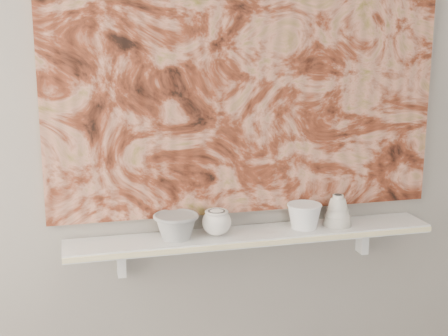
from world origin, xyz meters
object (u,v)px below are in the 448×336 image
object	(u,v)px
shelf	(253,236)
painting	(248,67)
cup_cream	(217,222)
bell_vessel	(338,210)
bowl_white	(304,216)
bowl_grey	(176,226)

from	to	relation	value
shelf	painting	bearing A→B (deg)	90.00
cup_cream	painting	bearing A→B (deg)	29.91
shelf	cup_cream	bearing A→B (deg)	180.00
shelf	bell_vessel	distance (m)	0.35
cup_cream	bell_vessel	world-z (taller)	bell_vessel
shelf	cup_cream	xyz separation A→B (m)	(-0.14, 0.00, 0.06)
bell_vessel	bowl_white	xyz separation A→B (m)	(-0.14, 0.00, -0.01)
bowl_grey	bowl_white	size ratio (longest dim) A/B	1.24
shelf	bowl_white	world-z (taller)	bowl_white
cup_cream	bowl_white	bearing A→B (deg)	0.00
bowl_grey	shelf	bearing A→B (deg)	0.00
bowl_grey	bowl_white	distance (m)	0.50
bowl_grey	cup_cream	size ratio (longest dim) A/B	1.53
shelf	painting	size ratio (longest dim) A/B	0.93
shelf	bowl_white	bearing A→B (deg)	0.00
bowl_grey	bell_vessel	world-z (taller)	bell_vessel
painting	cup_cream	world-z (taller)	painting
shelf	bell_vessel	bearing A→B (deg)	0.00
bell_vessel	bowl_white	distance (m)	0.14
bowl_grey	bell_vessel	size ratio (longest dim) A/B	1.35
painting	cup_cream	xyz separation A→B (m)	(-0.14, -0.08, -0.56)
shelf	bowl_white	distance (m)	0.22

